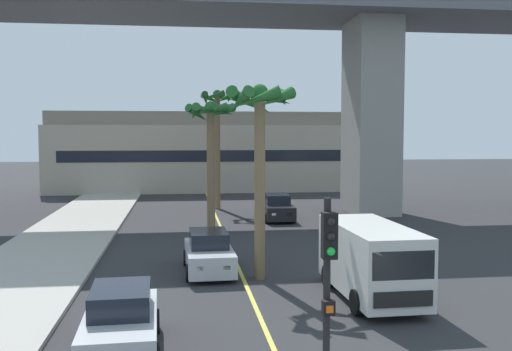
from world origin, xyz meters
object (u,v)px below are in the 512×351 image
car_queue_second (121,323)px  delivery_van (371,259)px  palm_tree_near_median (211,129)px  palm_tree_far_median (260,126)px  car_queue_third (209,253)px  palm_tree_mid_median (218,117)px  traffic_light_median_near (328,288)px  car_queue_front (277,208)px

car_queue_second → delivery_van: size_ratio=0.79×
car_queue_second → palm_tree_near_median: (3.02, 16.17, 4.77)m
car_queue_second → palm_tree_near_median: 17.13m
car_queue_second → delivery_van: bearing=26.0°
car_queue_second → delivery_van: 8.26m
car_queue_second → palm_tree_far_median: palm_tree_far_median is taller
delivery_van → car_queue_third: bearing=139.1°
palm_tree_near_median → car_queue_second: bearing=-100.6°
car_queue_second → car_queue_third: (2.49, 7.87, 0.00)m
car_queue_second → palm_tree_mid_median: bearing=81.3°
car_queue_third → palm_tree_far_median: size_ratio=0.59×
delivery_van → palm_tree_mid_median: (-3.36, 22.93, 5.11)m
palm_tree_mid_median → palm_tree_near_median: bearing=-95.7°
car_queue_second → palm_tree_mid_median: 27.44m
delivery_van → palm_tree_mid_median: palm_tree_mid_median is taller
delivery_van → traffic_light_median_near: traffic_light_median_near is taller
car_queue_second → car_queue_third: bearing=72.4°
car_queue_third → palm_tree_far_median: bearing=-35.0°
car_queue_third → palm_tree_near_median: 9.59m
car_queue_third → palm_tree_mid_median: 19.58m
traffic_light_median_near → palm_tree_near_median: 21.13m
delivery_van → traffic_light_median_near: size_ratio=1.26×
car_queue_second → palm_tree_far_median: bearing=57.2°
car_queue_third → traffic_light_median_near: traffic_light_median_near is taller
car_queue_front → palm_tree_far_median: bearing=-102.0°
car_queue_third → car_queue_front: bearing=69.6°
palm_tree_near_median → palm_tree_mid_median: (1.04, 10.37, 0.91)m
car_queue_front → car_queue_second: bearing=-109.3°
delivery_van → palm_tree_far_median: (-3.14, 3.02, 4.24)m
car_queue_front → car_queue_third: bearing=-110.4°
car_queue_front → palm_tree_mid_median: (-3.22, 5.78, 5.68)m
car_queue_second → palm_tree_near_median: palm_tree_near_median is taller
traffic_light_median_near → palm_tree_far_median: 11.74m
delivery_van → palm_tree_near_median: size_ratio=0.76×
palm_tree_near_median → car_queue_front: bearing=47.1°
palm_tree_near_median → palm_tree_mid_median: palm_tree_mid_median is taller
delivery_van → palm_tree_far_median: size_ratio=0.75×
delivery_van → palm_tree_mid_median: 23.73m
traffic_light_median_near → palm_tree_near_median: (-0.82, 20.94, 2.78)m
car_queue_second → palm_tree_near_median: bearing=79.4°
car_queue_second → palm_tree_mid_median: (4.05, 26.54, 5.68)m
car_queue_front → car_queue_third: size_ratio=1.00×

